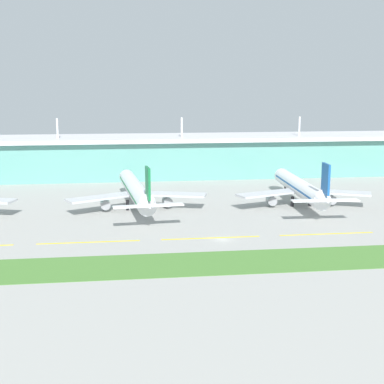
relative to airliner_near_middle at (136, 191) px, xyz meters
name	(u,v)px	position (x,y,z in m)	size (l,w,h in m)	color
ground_plane	(223,240)	(22.89, -42.28, -6.45)	(600.00, 600.00, 0.00)	#9E9E99
terminal_building	(181,156)	(22.89, 68.70, 3.32)	(288.00, 34.00, 28.14)	#5B9E93
airliner_near_middle	(136,191)	(0.00, 0.00, 0.00)	(48.56, 68.04, 18.90)	silver
airliner_far_middle	(300,188)	(58.49, -2.03, -0.01)	(48.76, 62.29, 18.90)	white
taxiway_stripe_mid_west	(89,242)	(-14.11, -40.21, -6.43)	(28.00, 0.70, 0.04)	yellow
taxiway_stripe_centre	(211,238)	(19.89, -40.21, -6.43)	(28.00, 0.70, 0.04)	yellow
taxiway_stripe_mid_east	(327,234)	(53.89, -40.21, -6.43)	(28.00, 0.70, 0.04)	yellow
grass_verge	(237,262)	(22.89, -62.17, -6.40)	(300.00, 18.00, 0.10)	#477A33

